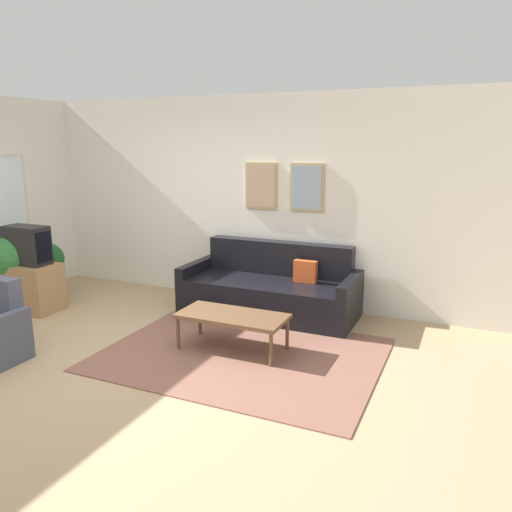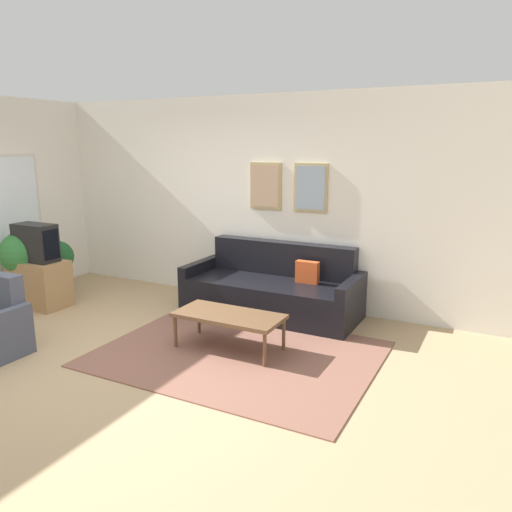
# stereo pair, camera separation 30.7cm
# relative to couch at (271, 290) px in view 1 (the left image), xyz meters

# --- Properties ---
(ground_plane) EXTENTS (16.00, 16.00, 0.00)m
(ground_plane) POSITION_rel_couch_xyz_m (-0.88, -2.03, -0.30)
(ground_plane) COLOR tan
(area_rug) EXTENTS (2.72, 2.06, 0.01)m
(area_rug) POSITION_rel_couch_xyz_m (0.22, -1.30, -0.29)
(area_rug) COLOR brown
(area_rug) RESTS_ON ground_plane
(wall_back) EXTENTS (8.00, 0.09, 2.70)m
(wall_back) POSITION_rel_couch_xyz_m (-0.87, 0.46, 1.06)
(wall_back) COLOR white
(wall_back) RESTS_ON ground_plane
(couch) EXTENTS (2.16, 0.90, 0.86)m
(couch) POSITION_rel_couch_xyz_m (0.00, 0.00, 0.00)
(couch) COLOR black
(couch) RESTS_ON ground_plane
(coffee_table) EXTENTS (1.11, 0.52, 0.39)m
(coffee_table) POSITION_rel_couch_xyz_m (0.08, -1.23, 0.06)
(coffee_table) COLOR brown
(coffee_table) RESTS_ON ground_plane
(tv_stand) EXTENTS (0.74, 0.46, 0.60)m
(tv_stand) POSITION_rel_couch_xyz_m (-2.84, -1.12, 0.01)
(tv_stand) COLOR #A87F51
(tv_stand) RESTS_ON ground_plane
(tv) EXTENTS (0.58, 0.28, 0.48)m
(tv) POSITION_rel_couch_xyz_m (-2.84, -1.12, 0.55)
(tv) COLOR black
(tv) RESTS_ON tv_stand
(potted_plant_tall) EXTENTS (0.58, 0.58, 0.97)m
(potted_plant_tall) POSITION_rel_couch_xyz_m (-3.09, -1.13, 0.34)
(potted_plant_tall) COLOR #383D42
(potted_plant_tall) RESTS_ON ground_plane
(potted_plant_by_window) EXTENTS (0.44, 0.44, 0.74)m
(potted_plant_by_window) POSITION_rel_couch_xyz_m (-3.12, -0.56, 0.15)
(potted_plant_by_window) COLOR slate
(potted_plant_by_window) RESTS_ON ground_plane
(potted_plant_small) EXTENTS (0.38, 0.38, 0.62)m
(potted_plant_small) POSITION_rel_couch_xyz_m (-3.11, -0.81, 0.07)
(potted_plant_small) COLOR #935638
(potted_plant_small) RESTS_ON ground_plane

